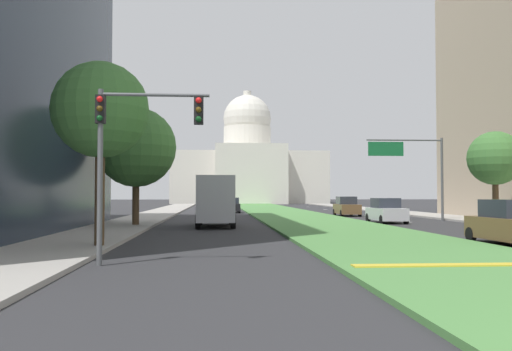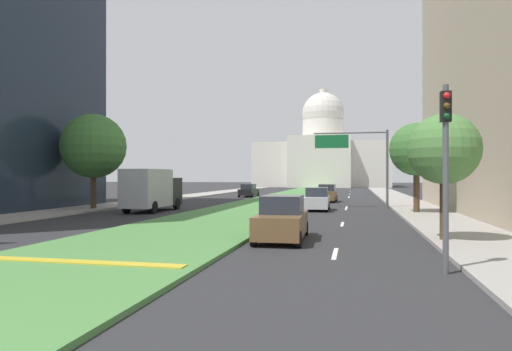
{
  "view_description": "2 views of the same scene",
  "coord_description": "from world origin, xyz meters",
  "px_view_note": "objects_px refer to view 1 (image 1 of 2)",
  "views": [
    {
      "loc": [
        -7.06,
        -5.82,
        2.11
      ],
      "look_at": [
        -2.84,
        50.98,
        4.03
      ],
      "focal_mm": 37.75,
      "sensor_mm": 36.0,
      "label": 1
    },
    {
      "loc": [
        8.0,
        -3.36,
        2.69
      ],
      "look_at": [
        -1.48,
        40.15,
        2.74
      ],
      "focal_mm": 31.7,
      "sensor_mm": 36.0,
      "label": 2
    }
  ],
  "objects_px": {
    "street_tree_left_near": "(101,111)",
    "street_tree_left_mid": "(136,147)",
    "overhead_guide_sign": "(413,161)",
    "sedan_lead_stopped": "(512,224)",
    "traffic_light_near_left": "(129,137)",
    "sedan_far_horizon": "(231,206)",
    "sedan_distant": "(347,207)",
    "sedan_midblock": "(386,211)",
    "street_tree_right_mid": "(495,159)",
    "box_truck_delivery": "(216,200)",
    "capitol_building": "(247,169)"
  },
  "relations": [
    {
      "from": "sedan_lead_stopped",
      "to": "street_tree_left_mid",
      "type": "bearing_deg",
      "value": 142.13
    },
    {
      "from": "overhead_guide_sign",
      "to": "sedan_lead_stopped",
      "type": "height_order",
      "value": "overhead_guide_sign"
    },
    {
      "from": "street_tree_left_mid",
      "to": "sedan_midblock",
      "type": "height_order",
      "value": "street_tree_left_mid"
    },
    {
      "from": "capitol_building",
      "to": "overhead_guide_sign",
      "type": "distance_m",
      "value": 80.57
    },
    {
      "from": "capitol_building",
      "to": "street_tree_left_mid",
      "type": "height_order",
      "value": "capitol_building"
    },
    {
      "from": "overhead_guide_sign",
      "to": "street_tree_left_mid",
      "type": "bearing_deg",
      "value": -162.59
    },
    {
      "from": "traffic_light_near_left",
      "to": "sedan_far_horizon",
      "type": "xyz_separation_m",
      "value": [
        4.25,
        43.32,
        -3.01
      ]
    },
    {
      "from": "sedan_lead_stopped",
      "to": "box_truck_delivery",
      "type": "distance_m",
      "value": 17.92
    },
    {
      "from": "sedan_midblock",
      "to": "sedan_far_horizon",
      "type": "height_order",
      "value": "sedan_midblock"
    },
    {
      "from": "overhead_guide_sign",
      "to": "sedan_distant",
      "type": "relative_size",
      "value": 1.47
    },
    {
      "from": "traffic_light_near_left",
      "to": "street_tree_left_near",
      "type": "bearing_deg",
      "value": 111.17
    },
    {
      "from": "street_tree_left_mid",
      "to": "sedan_far_horizon",
      "type": "relative_size",
      "value": 1.64
    },
    {
      "from": "street_tree_right_mid",
      "to": "sedan_far_horizon",
      "type": "distance_m",
      "value": 29.54
    },
    {
      "from": "traffic_light_near_left",
      "to": "sedan_midblock",
      "type": "relative_size",
      "value": 1.26
    },
    {
      "from": "street_tree_left_near",
      "to": "sedan_midblock",
      "type": "height_order",
      "value": "street_tree_left_near"
    },
    {
      "from": "traffic_light_near_left",
      "to": "box_truck_delivery",
      "type": "height_order",
      "value": "traffic_light_near_left"
    },
    {
      "from": "overhead_guide_sign",
      "to": "sedan_distant",
      "type": "xyz_separation_m",
      "value": [
        -3.1,
        9.02,
        -3.82
      ]
    },
    {
      "from": "capitol_building",
      "to": "sedan_far_horizon",
      "type": "height_order",
      "value": "capitol_building"
    },
    {
      "from": "traffic_light_near_left",
      "to": "street_tree_left_near",
      "type": "distance_m",
      "value": 5.38
    },
    {
      "from": "street_tree_left_mid",
      "to": "sedan_distant",
      "type": "bearing_deg",
      "value": 41.63
    },
    {
      "from": "traffic_light_near_left",
      "to": "sedan_midblock",
      "type": "height_order",
      "value": "traffic_light_near_left"
    },
    {
      "from": "sedan_far_horizon",
      "to": "overhead_guide_sign",
      "type": "bearing_deg",
      "value": -53.33
    },
    {
      "from": "street_tree_left_near",
      "to": "sedan_midblock",
      "type": "relative_size",
      "value": 1.73
    },
    {
      "from": "capitol_building",
      "to": "overhead_guide_sign",
      "type": "relative_size",
      "value": 5.08
    },
    {
      "from": "street_tree_right_mid",
      "to": "street_tree_left_mid",
      "type": "bearing_deg",
      "value": -176.6
    },
    {
      "from": "street_tree_left_near",
      "to": "sedan_lead_stopped",
      "type": "bearing_deg",
      "value": 1.09
    },
    {
      "from": "street_tree_left_mid",
      "to": "box_truck_delivery",
      "type": "xyz_separation_m",
      "value": [
        5.05,
        -0.19,
        -3.37
      ]
    },
    {
      "from": "sedan_midblock",
      "to": "capitol_building",
      "type": "bearing_deg",
      "value": 93.54
    },
    {
      "from": "sedan_distant",
      "to": "sedan_far_horizon",
      "type": "relative_size",
      "value": 0.95
    },
    {
      "from": "sedan_midblock",
      "to": "sedan_distant",
      "type": "distance_m",
      "value": 12.08
    },
    {
      "from": "street_tree_left_near",
      "to": "street_tree_left_mid",
      "type": "distance_m",
      "value": 13.69
    },
    {
      "from": "sedan_midblock",
      "to": "box_truck_delivery",
      "type": "bearing_deg",
      "value": -163.82
    },
    {
      "from": "sedan_lead_stopped",
      "to": "sedan_distant",
      "type": "distance_m",
      "value": 28.8
    },
    {
      "from": "capitol_building",
      "to": "box_truck_delivery",
      "type": "height_order",
      "value": "capitol_building"
    },
    {
      "from": "sedan_midblock",
      "to": "sedan_distant",
      "type": "bearing_deg",
      "value": 89.56
    },
    {
      "from": "overhead_guide_sign",
      "to": "sedan_lead_stopped",
      "type": "xyz_separation_m",
      "value": [
        -3.3,
        -19.78,
        -3.81
      ]
    },
    {
      "from": "traffic_light_near_left",
      "to": "street_tree_left_mid",
      "type": "distance_m",
      "value": 18.7
    },
    {
      "from": "sedan_midblock",
      "to": "sedan_far_horizon",
      "type": "xyz_separation_m",
      "value": [
        -10.51,
        21.47,
        -0.05
      ]
    },
    {
      "from": "capitol_building",
      "to": "box_truck_delivery",
      "type": "bearing_deg",
      "value": -94.67
    },
    {
      "from": "street_tree_left_near",
      "to": "box_truck_delivery",
      "type": "distance_m",
      "value": 14.63
    },
    {
      "from": "street_tree_right_mid",
      "to": "sedan_distant",
      "type": "bearing_deg",
      "value": 116.8
    },
    {
      "from": "overhead_guide_sign",
      "to": "sedan_midblock",
      "type": "height_order",
      "value": "overhead_guide_sign"
    },
    {
      "from": "sedan_lead_stopped",
      "to": "sedan_far_horizon",
      "type": "height_order",
      "value": "sedan_lead_stopped"
    },
    {
      "from": "street_tree_left_mid",
      "to": "street_tree_right_mid",
      "type": "height_order",
      "value": "street_tree_left_mid"
    },
    {
      "from": "traffic_light_near_left",
      "to": "street_tree_right_mid",
      "type": "relative_size",
      "value": 0.81
    },
    {
      "from": "sedan_far_horizon",
      "to": "box_truck_delivery",
      "type": "height_order",
      "value": "box_truck_delivery"
    },
    {
      "from": "street_tree_left_mid",
      "to": "street_tree_right_mid",
      "type": "bearing_deg",
      "value": 3.4
    },
    {
      "from": "capitol_building",
      "to": "traffic_light_near_left",
      "type": "bearing_deg",
      "value": -95.23
    },
    {
      "from": "box_truck_delivery",
      "to": "sedan_midblock",
      "type": "bearing_deg",
      "value": 16.18
    },
    {
      "from": "sedan_far_horizon",
      "to": "box_truck_delivery",
      "type": "bearing_deg",
      "value": -93.93
    }
  ]
}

